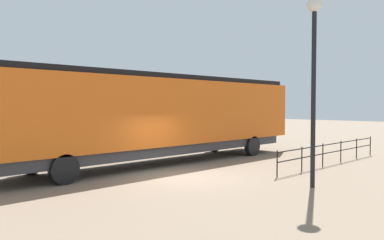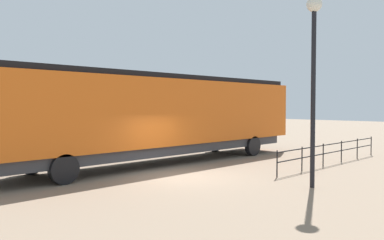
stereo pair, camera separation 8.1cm
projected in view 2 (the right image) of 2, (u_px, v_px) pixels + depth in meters
The scene contains 4 objects.
ground_plane at pixel (182, 177), 15.61m from camera, with size 120.00×120.00×0.00m, color #84705B.
locomotive at pixel (168, 114), 19.54m from camera, with size 3.17×17.79×4.29m.
lamp_post at pixel (314, 53), 13.45m from camera, with size 0.53×0.53×6.55m.
platform_fence at pixel (333, 150), 18.92m from camera, with size 0.05×9.73×1.07m.
Camera 2 is at (11.21, -10.73, 2.85)m, focal length 36.90 mm.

